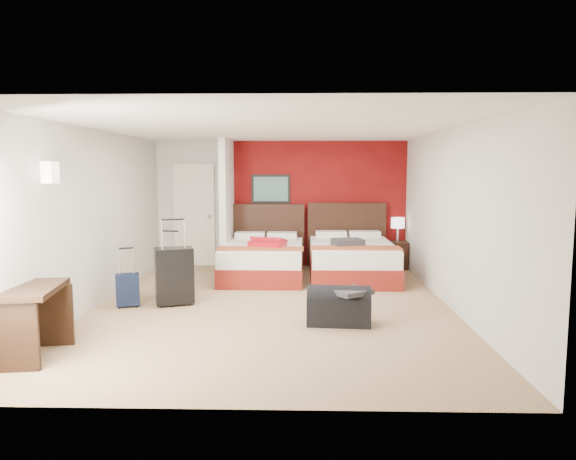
{
  "coord_description": "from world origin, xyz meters",
  "views": [
    {
      "loc": [
        0.42,
        -7.28,
        1.93
      ],
      "look_at": [
        0.21,
        0.8,
        1.0
      ],
      "focal_mm": 32.71,
      "sensor_mm": 36.0,
      "label": 1
    }
  ],
  "objects_px": {
    "red_suitcase_open": "(268,242)",
    "suitcase_black": "(174,277)",
    "duffel_bag": "(339,308)",
    "desk": "(37,322)",
    "bed_left": "(263,261)",
    "table_lamp": "(398,229)",
    "suitcase_navy": "(128,292)",
    "bed_right": "(352,261)",
    "nightstand": "(397,255)",
    "suitcase_charcoal": "(172,279)"
  },
  "relations": [
    {
      "from": "red_suitcase_open",
      "to": "duffel_bag",
      "type": "relative_size",
      "value": 1.02
    },
    {
      "from": "red_suitcase_open",
      "to": "suitcase_black",
      "type": "bearing_deg",
      "value": -104.73
    },
    {
      "from": "red_suitcase_open",
      "to": "desk",
      "type": "height_order",
      "value": "desk"
    },
    {
      "from": "suitcase_black",
      "to": "bed_left",
      "type": "bearing_deg",
      "value": 40.63
    },
    {
      "from": "bed_right",
      "to": "nightstand",
      "type": "relative_size",
      "value": 3.88
    },
    {
      "from": "bed_right",
      "to": "suitcase_black",
      "type": "xyz_separation_m",
      "value": [
        -2.72,
        -1.93,
        0.08
      ]
    },
    {
      "from": "red_suitcase_open",
      "to": "table_lamp",
      "type": "bearing_deg",
      "value": 42.09
    },
    {
      "from": "bed_right",
      "to": "suitcase_navy",
      "type": "height_order",
      "value": "bed_right"
    },
    {
      "from": "bed_right",
      "to": "desk",
      "type": "distance_m",
      "value": 5.47
    },
    {
      "from": "nightstand",
      "to": "desk",
      "type": "xyz_separation_m",
      "value": [
        -4.6,
        -5.06,
        0.1
      ]
    },
    {
      "from": "bed_right",
      "to": "desk",
      "type": "height_order",
      "value": "desk"
    },
    {
      "from": "suitcase_navy",
      "to": "desk",
      "type": "xyz_separation_m",
      "value": [
        -0.26,
        -2.03,
        0.15
      ]
    },
    {
      "from": "bed_left",
      "to": "red_suitcase_open",
      "type": "xyz_separation_m",
      "value": [
        0.1,
        -0.1,
        0.35
      ]
    },
    {
      "from": "bed_left",
      "to": "table_lamp",
      "type": "xyz_separation_m",
      "value": [
        2.57,
        0.95,
        0.47
      ]
    },
    {
      "from": "suitcase_charcoal",
      "to": "suitcase_navy",
      "type": "xyz_separation_m",
      "value": [
        -0.49,
        -0.55,
        -0.07
      ]
    },
    {
      "from": "bed_left",
      "to": "table_lamp",
      "type": "distance_m",
      "value": 2.78
    },
    {
      "from": "red_suitcase_open",
      "to": "suitcase_charcoal",
      "type": "bearing_deg",
      "value": -114.68
    },
    {
      "from": "red_suitcase_open",
      "to": "desk",
      "type": "bearing_deg",
      "value": -98.9
    },
    {
      "from": "suitcase_charcoal",
      "to": "duffel_bag",
      "type": "height_order",
      "value": "suitcase_charcoal"
    },
    {
      "from": "bed_right",
      "to": "desk",
      "type": "relative_size",
      "value": 2.35
    },
    {
      "from": "red_suitcase_open",
      "to": "suitcase_black",
      "type": "height_order",
      "value": "suitcase_black"
    },
    {
      "from": "suitcase_navy",
      "to": "bed_right",
      "type": "bearing_deg",
      "value": 12.84
    },
    {
      "from": "red_suitcase_open",
      "to": "suitcase_navy",
      "type": "height_order",
      "value": "red_suitcase_open"
    },
    {
      "from": "nightstand",
      "to": "duffel_bag",
      "type": "height_order",
      "value": "nightstand"
    },
    {
      "from": "red_suitcase_open",
      "to": "nightstand",
      "type": "height_order",
      "value": "red_suitcase_open"
    },
    {
      "from": "bed_left",
      "to": "suitcase_navy",
      "type": "xyz_separation_m",
      "value": [
        -1.76,
        -2.08,
        -0.08
      ]
    },
    {
      "from": "table_lamp",
      "to": "suitcase_charcoal",
      "type": "height_order",
      "value": "table_lamp"
    },
    {
      "from": "bed_left",
      "to": "suitcase_navy",
      "type": "height_order",
      "value": "bed_left"
    },
    {
      "from": "table_lamp",
      "to": "desk",
      "type": "height_order",
      "value": "table_lamp"
    },
    {
      "from": "bed_right",
      "to": "red_suitcase_open",
      "type": "height_order",
      "value": "red_suitcase_open"
    },
    {
      "from": "nightstand",
      "to": "table_lamp",
      "type": "height_order",
      "value": "table_lamp"
    },
    {
      "from": "bed_right",
      "to": "suitcase_navy",
      "type": "distance_m",
      "value": 3.94
    },
    {
      "from": "bed_right",
      "to": "suitcase_navy",
      "type": "bearing_deg",
      "value": -148.19
    },
    {
      "from": "suitcase_black",
      "to": "desk",
      "type": "relative_size",
      "value": 0.89
    },
    {
      "from": "bed_left",
      "to": "suitcase_charcoal",
      "type": "height_order",
      "value": "bed_left"
    },
    {
      "from": "nightstand",
      "to": "suitcase_charcoal",
      "type": "height_order",
      "value": "suitcase_charcoal"
    },
    {
      "from": "nightstand",
      "to": "duffel_bag",
      "type": "bearing_deg",
      "value": -107.64
    },
    {
      "from": "suitcase_black",
      "to": "duffel_bag",
      "type": "xyz_separation_m",
      "value": [
        2.29,
        -0.89,
        -0.2
      ]
    },
    {
      "from": "bed_right",
      "to": "suitcase_charcoal",
      "type": "height_order",
      "value": "bed_right"
    },
    {
      "from": "red_suitcase_open",
      "to": "bed_left",
      "type": "bearing_deg",
      "value": 154.07
    },
    {
      "from": "suitcase_black",
      "to": "desk",
      "type": "height_order",
      "value": "suitcase_black"
    },
    {
      "from": "red_suitcase_open",
      "to": "desk",
      "type": "xyz_separation_m",
      "value": [
        -2.13,
        -4.01,
        -0.28
      ]
    },
    {
      "from": "nightstand",
      "to": "suitcase_navy",
      "type": "height_order",
      "value": "nightstand"
    },
    {
      "from": "desk",
      "to": "nightstand",
      "type": "bearing_deg",
      "value": 39.31
    },
    {
      "from": "suitcase_black",
      "to": "suitcase_charcoal",
      "type": "height_order",
      "value": "suitcase_black"
    },
    {
      "from": "table_lamp",
      "to": "suitcase_black",
      "type": "bearing_deg",
      "value": -142.02
    },
    {
      "from": "red_suitcase_open",
      "to": "suitcase_navy",
      "type": "xyz_separation_m",
      "value": [
        -1.86,
        -1.98,
        -0.44
      ]
    },
    {
      "from": "suitcase_black",
      "to": "duffel_bag",
      "type": "bearing_deg",
      "value": -40.35
    },
    {
      "from": "bed_right",
      "to": "duffel_bag",
      "type": "bearing_deg",
      "value": -98.58
    },
    {
      "from": "duffel_bag",
      "to": "desk",
      "type": "distance_m",
      "value": 3.44
    }
  ]
}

